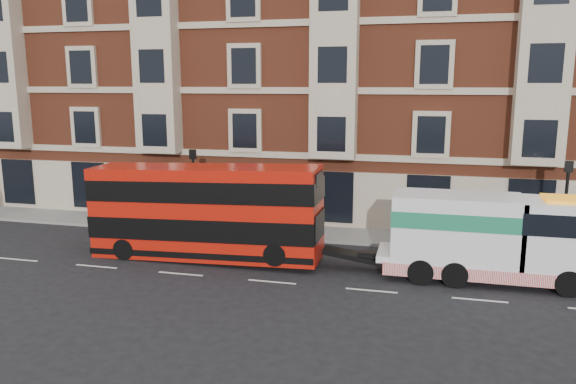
# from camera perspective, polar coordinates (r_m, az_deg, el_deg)

# --- Properties ---
(ground) EXTENTS (120.00, 120.00, 0.00)m
(ground) POSITION_cam_1_polar(r_m,az_deg,el_deg) (22.98, -1.63, -9.12)
(ground) COLOR black
(ground) RESTS_ON ground
(sidewalk) EXTENTS (90.00, 3.00, 0.15)m
(sidewalk) POSITION_cam_1_polar(r_m,az_deg,el_deg) (29.91, 2.24, -4.16)
(sidewalk) COLOR slate
(sidewalk) RESTS_ON ground
(victorian_terrace) EXTENTS (45.00, 12.00, 20.40)m
(victorian_terrace) POSITION_cam_1_polar(r_m,az_deg,el_deg) (36.22, 5.67, 14.41)
(victorian_terrace) COLOR brown
(victorian_terrace) RESTS_ON ground
(lamp_post_west) EXTENTS (0.35, 0.15, 4.35)m
(lamp_post_west) POSITION_cam_1_polar(r_m,az_deg,el_deg) (29.91, -9.56, 0.81)
(lamp_post_west) COLOR black
(lamp_post_west) RESTS_ON sidewalk
(lamp_post_east) EXTENTS (0.35, 0.15, 4.35)m
(lamp_post_east) POSITION_cam_1_polar(r_m,az_deg,el_deg) (28.15, 26.36, -0.85)
(lamp_post_east) COLOR black
(lamp_post_east) RESTS_ON sidewalk
(double_decker_bus) EXTENTS (10.51, 2.41, 4.25)m
(double_decker_bus) POSITION_cam_1_polar(r_m,az_deg,el_deg) (25.58, -8.42, -1.87)
(double_decker_bus) COLOR red
(double_decker_bus) RESTS_ON ground
(tow_truck) EXTENTS (8.41, 2.49, 3.51)m
(tow_truck) POSITION_cam_1_polar(r_m,az_deg,el_deg) (23.94, 19.46, -4.27)
(tow_truck) COLOR white
(tow_truck) RESTS_ON ground
(pedestrian) EXTENTS (0.72, 0.58, 1.71)m
(pedestrian) POSITION_cam_1_polar(r_m,az_deg,el_deg) (33.70, -16.26, -1.23)
(pedestrian) COLOR black
(pedestrian) RESTS_ON sidewalk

